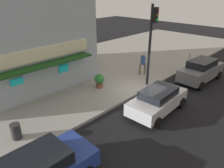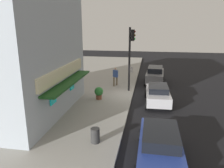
{
  "view_description": "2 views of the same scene",
  "coord_description": "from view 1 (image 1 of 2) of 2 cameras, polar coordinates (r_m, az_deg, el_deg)",
  "views": [
    {
      "loc": [
        -10.88,
        -7.59,
        6.66
      ],
      "look_at": [
        -1.74,
        1.2,
        0.92
      ],
      "focal_mm": 33.88,
      "sensor_mm": 36.0,
      "label": 1
    },
    {
      "loc": [
        -18.03,
        -1.3,
        6.08
      ],
      "look_at": [
        -1.03,
        1.62,
        1.34
      ],
      "focal_mm": 35.35,
      "sensor_mm": 36.0,
      "label": 2
    }
  ],
  "objects": [
    {
      "name": "ground_plane",
      "position": [
        14.84,
        8.03,
        -2.56
      ],
      "size": [
        64.76,
        64.76,
        0.0
      ],
      "primitive_type": "plane",
      "color": "black"
    },
    {
      "name": "sidewalk",
      "position": [
        18.84,
        -7.58,
        3.72
      ],
      "size": [
        43.17,
        12.63,
        0.17
      ],
      "primitive_type": "cube",
      "color": "gray",
      "rests_on": "ground_plane"
    },
    {
      "name": "corner_building",
      "position": [
        16.93,
        -25.6,
        13.62
      ],
      "size": [
        9.21,
        8.58,
        8.0
      ],
      "color": "#9EA8B2",
      "rests_on": "sidewalk"
    },
    {
      "name": "traffic_light",
      "position": [
        14.76,
        10.66,
        12.59
      ],
      "size": [
        0.32,
        0.58,
        5.61
      ],
      "color": "black",
      "rests_on": "sidewalk"
    },
    {
      "name": "fire_hydrant",
      "position": [
        22.45,
        20.22,
        7.05
      ],
      "size": [
        0.5,
        0.26,
        0.77
      ],
      "color": "#B2B2B7",
      "rests_on": "sidewalk"
    },
    {
      "name": "trash_can",
      "position": [
        11.08,
        -24.51,
        -11.54
      ],
      "size": [
        0.46,
        0.46,
        0.78
      ],
      "primitive_type": "cylinder",
      "color": "#2D2D2D",
      "rests_on": "sidewalk"
    },
    {
      "name": "pedestrian",
      "position": [
        17.35,
        8.3,
        5.69
      ],
      "size": [
        0.58,
        0.57,
        1.8
      ],
      "color": "brown",
      "rests_on": "sidewalk"
    },
    {
      "name": "potted_plant_by_doorway",
      "position": [
        15.01,
        -3.44,
        1.07
      ],
      "size": [
        0.7,
        0.7,
        1.0
      ],
      "color": "brown",
      "rests_on": "sidewalk"
    },
    {
      "name": "parked_car_grey",
      "position": [
        17.77,
        22.88,
        3.44
      ],
      "size": [
        4.44,
        2.14,
        1.73
      ],
      "color": "slate",
      "rests_on": "ground_plane"
    },
    {
      "name": "parked_car_silver",
      "position": [
        12.53,
        12.24,
        -4.25
      ],
      "size": [
        4.13,
        2.08,
        1.47
      ],
      "color": "#B7B7BC",
      "rests_on": "ground_plane"
    }
  ]
}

